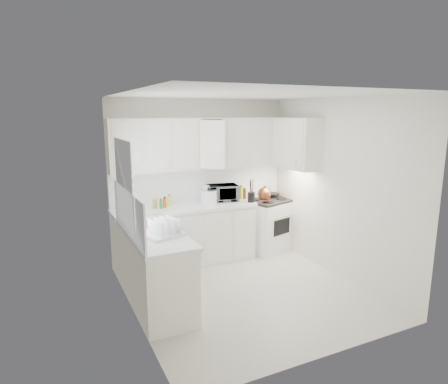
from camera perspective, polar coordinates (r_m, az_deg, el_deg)
floor at (r=5.45m, az=3.27°, el=-14.35°), size 3.20×3.20×0.00m
ceiling at (r=4.91m, az=3.63°, el=14.10°), size 3.20×3.20×0.00m
wall_back at (r=6.44m, az=-3.45°, el=1.88°), size 3.00×0.00×3.00m
wall_front at (r=3.75m, az=15.39°, el=-5.62°), size 3.00×0.00×3.00m
wall_left at (r=4.51m, az=-13.51°, el=-2.63°), size 0.00×3.20×3.20m
wall_right at (r=5.88m, az=16.34°, el=0.51°), size 0.00×3.20×3.20m
window_blinds at (r=4.80m, az=-14.30°, el=1.23°), size 0.06×0.96×1.06m
lower_cabinets_back at (r=6.24m, az=-5.65°, el=-6.52°), size 2.22×0.60×0.90m
lower_cabinets_left at (r=5.03m, az=-10.13°, el=-11.22°), size 0.60×1.60×0.90m
countertop_back at (r=6.10m, az=-5.71°, el=-2.31°), size 2.24×0.64×0.05m
countertop_left at (r=4.87m, az=-10.22°, el=-6.03°), size 0.64×1.62×0.05m
backsplash_back at (r=6.45m, az=-3.41°, el=1.21°), size 2.98×0.02×0.55m
backsplash_left at (r=4.72m, az=-13.86°, el=-2.96°), size 0.02×1.60×0.55m
upper_cabinets_back at (r=6.26m, az=-2.90°, el=3.46°), size 3.00×0.33×0.80m
upper_cabinets_right at (r=6.38m, az=10.44°, el=3.43°), size 0.33×0.90×0.80m
sink at (r=5.15m, az=-11.32°, el=-3.41°), size 0.42×0.38×0.30m
stove at (r=6.85m, az=6.47°, el=-3.76°), size 0.90×0.81×1.16m
tea_kettle at (r=6.51m, az=5.96°, el=-0.12°), size 0.33×0.29×0.26m
frying_pan at (r=6.98m, az=7.10°, el=-0.22°), size 0.33×0.48×0.04m
microwave at (r=6.41m, az=-0.23°, el=0.15°), size 0.52×0.35×0.33m
rice_cooker at (r=6.21m, az=-2.27°, el=-0.56°), size 0.27×0.27×0.25m
paper_towel at (r=6.35m, az=-2.66°, el=-0.23°), size 0.12×0.12×0.27m
utensil_crock at (r=6.31m, az=4.04°, el=0.22°), size 0.15×0.15×0.39m
dish_rack at (r=4.64m, az=-8.82°, el=-5.01°), size 0.51×0.44×0.24m
spice_left_0 at (r=6.07m, az=-10.23°, el=-1.64°), size 0.06×0.06×0.13m
spice_left_1 at (r=6.00m, az=-9.31°, el=-1.75°), size 0.06×0.06×0.13m
spice_left_2 at (r=6.11m, az=-8.88°, el=-1.51°), size 0.06×0.06×0.13m
spice_left_3 at (r=6.04m, az=-7.95°, el=-1.61°), size 0.06×0.06×0.13m
sauce_right_0 at (r=6.60m, az=1.70°, el=-0.12°), size 0.06×0.06×0.19m
sauce_right_1 at (r=6.58m, az=2.37°, el=-0.17°), size 0.06×0.06×0.19m
sauce_right_2 at (r=6.65m, az=2.54°, el=-0.03°), size 0.06×0.06×0.19m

